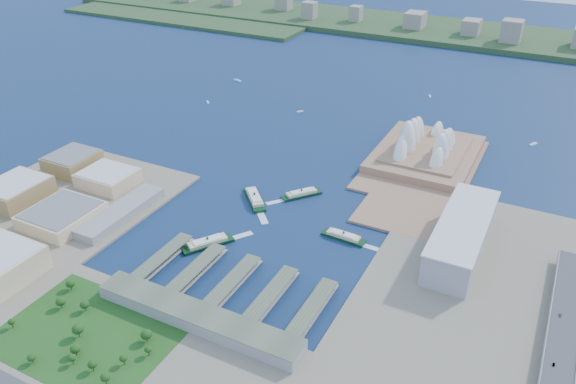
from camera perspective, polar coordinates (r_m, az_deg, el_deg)
The scene contains 25 objects.
ground at distance 606.93m, azimuth -2.92°, elevation -5.11°, with size 3000.00×3000.00×0.00m, color #0F2749.
west_land at distance 691.48m, azimuth -25.87°, elevation -3.52°, with size 220.00×390.00×3.00m, color gray.
south_land at distance 481.50m, azimuth -16.03°, elevation -17.64°, with size 720.00×180.00×3.00m, color gray.
east_land at distance 512.50m, azimuth 18.81°, elevation -14.65°, with size 240.00×500.00×3.00m, color gray.
peninsula at distance 783.69m, azimuth 13.56°, elevation 2.78°, with size 135.00×220.00×3.00m, color #966E52.
far_shore at distance 1470.60m, azimuth 17.08°, elevation 15.20°, with size 2200.00×260.00×12.00m, color #2D4926.
opera_house at distance 789.06m, azimuth 14.03°, elevation 5.37°, with size 134.00×180.00×58.00m, color white, non-canonical shape.
toaster_building at distance 606.82m, azimuth 17.23°, elevation -4.28°, with size 45.00×155.00×35.00m, color #94949A.
expressway at distance 502.02m, azimuth 25.67°, elevation -16.34°, with size 26.00×340.00×11.85m, color gray, non-canonical shape.
west_buildings at distance 701.28m, azimuth -24.00°, elevation -1.14°, with size 200.00×280.00×27.00m, color olive, non-canonical shape.
ferry_wharves at distance 547.47m, azimuth -5.59°, elevation -9.09°, with size 184.00×90.00×9.30m, color #4D5842, non-canonical shape.
terminal_building at distance 507.51m, azimuth -9.19°, elevation -12.47°, with size 200.00×28.00×12.00m, color gray.
park at distance 518.22m, azimuth -19.78°, elevation -12.84°, with size 150.00×110.00×16.00m, color #194714, non-canonical shape.
far_skyline at distance 1443.95m, azimuth 17.11°, elevation 16.32°, with size 1900.00×140.00×55.00m, color gray, non-canonical shape.
ferry_a at distance 678.15m, azimuth -3.42°, elevation -0.48°, with size 14.82×58.21×11.01m, color #0C3217, non-canonical shape.
ferry_b at distance 687.37m, azimuth 1.39°, elevation -0.05°, with size 12.84×50.45×9.54m, color #0C3217, non-canonical shape.
ferry_c at distance 604.09m, azimuth -8.17°, elevation -4.99°, with size 14.37×56.45×10.67m, color #0C3217, non-canonical shape.
ferry_d at distance 611.97m, azimuth 5.66°, elevation -4.38°, with size 12.46×48.94×9.25m, color #0C3217, non-canonical shape.
boat_a at distance 987.61m, azimuth -8.15°, elevation 9.04°, with size 2.98×11.93×2.30m, color white, non-canonical shape.
boat_b at distance 936.73m, azimuth 1.23°, elevation 8.18°, with size 3.57×10.19×2.75m, color white, non-canonical shape.
boat_c at distance 894.88m, azimuth 23.67°, elevation 4.51°, with size 3.98×13.65×3.07m, color white, non-canonical shape.
boat_d at distance 1090.47m, azimuth -5.15°, elevation 11.25°, with size 3.65×16.67×2.81m, color white, non-canonical shape.
boat_e at distance 1035.82m, azimuth 14.20°, elevation 9.43°, with size 3.46×10.87×2.67m, color white, non-canonical shape.
car_b at distance 498.92m, azimuth 25.39°, elevation -15.54°, with size 1.36×3.91×1.29m, color slate.
car_c at distance 546.39m, azimuth 25.93°, elevation -11.21°, with size 1.85×4.55×1.32m, color slate.
Camera 1 is at (254.18, -427.58, 347.76)m, focal length 35.00 mm.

